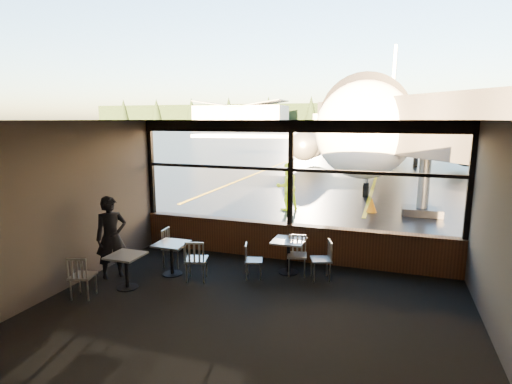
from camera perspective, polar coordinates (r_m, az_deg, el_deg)
The scene contains 32 objects.
ground_plane at distance 129.50m, azimuth 17.89°, elevation 8.33°, with size 520.00×520.00×0.00m, color black.
carpet_floor at distance 7.68m, azimuth -0.89°, elevation -16.80°, with size 8.00×6.00×0.01m, color black.
ceiling at distance 6.83m, azimuth -0.98°, elevation 10.23°, with size 8.00×6.00×0.04m, color #38332D.
wall_left at distance 9.18m, azimuth -25.19°, elevation -1.73°, with size 0.04×6.00×3.50m, color #4A423B.
wall_right at distance 6.88m, azimuth 32.47°, elevation -6.17°, with size 0.04×6.00×3.50m, color #4A423B.
wall_back at distance 4.49m, azimuth -14.25°, elevation -13.12°, with size 8.00×0.04×3.50m, color #4A423B.
window_sill at distance 10.18m, azimuth 4.82°, elevation -7.19°, with size 8.00×0.28×0.90m, color #4C2B17.
window_header at distance 9.71m, azimuth 5.08°, elevation 9.35°, with size 8.00×0.18×0.30m, color black.
mullion_left at distance 11.39m, azimuth -14.74°, elevation 3.40°, with size 0.12×0.12×2.60m, color black.
mullion_centre at distance 9.80m, azimuth 4.97°, elevation 2.61°, with size 0.12×0.12×2.60m, color black.
mullion_right at distance 9.67m, azimuth 28.35°, elevation 1.29°, with size 0.12×0.12×2.60m, color black.
window_transom at distance 9.78m, azimuth 4.98°, elevation 3.19°, with size 8.00×0.10×0.08m, color black.
airliner at distance 31.09m, azimuth 18.05°, elevation 13.81°, with size 30.80×36.96×11.29m, color white, non-canonical shape.
jet_bridge at distance 15.04m, azimuth 23.68°, elevation 4.56°, with size 8.33×10.18×4.44m, color #2A2A2C, non-canonical shape.
cafe_table_near at distance 9.35m, azimuth 4.67°, elevation -9.17°, with size 0.72×0.72×0.79m, color #9D9991, non-canonical shape.
cafe_table_mid at distance 9.42m, azimuth -11.93°, elevation -9.33°, with size 0.69×0.69×0.76m, color gray, non-canonical shape.
cafe_table_left at distance 8.94m, azimuth -17.99°, elevation -10.76°, with size 0.67×0.67×0.74m, color gray, non-canonical shape.
chair_near_e at distance 9.06m, azimuth 9.26°, elevation -9.56°, with size 0.49×0.49×0.90m, color #B0AB9E, non-canonical shape.
chair_near_w at distance 9.05m, azimuth -0.32°, elevation -9.80°, with size 0.43×0.43×0.80m, color beige, non-canonical shape.
chair_near_n at distance 9.24m, azimuth 5.88°, elevation -9.05°, with size 0.49×0.49×0.91m, color beige, non-canonical shape.
chair_mid_s at distance 8.98m, azimuth -8.50°, elevation -9.55°, with size 0.52×0.52×0.95m, color beige, non-canonical shape.
chair_mid_w at distance 9.89m, azimuth -11.67°, elevation -7.80°, with size 0.51×0.51×0.94m, color #B4AFA3, non-canonical shape.
chair_left_s at distance 8.79m, azimuth -23.50°, elevation -10.97°, with size 0.49×0.49×0.89m, color #BBB6A9, non-canonical shape.
passenger at distance 9.48m, azimuth -19.95°, elevation -6.12°, with size 0.68×0.44×1.85m, color black.
ground_crew at distance 15.60m, azimuth 4.45°, elevation 0.78°, with size 0.90×0.70×1.85m, color #BFF219.
cone_nose at distance 15.89m, azimuth 16.19°, elevation -1.79°, with size 0.40×0.40×0.56m, color orange.
hangar_left at distance 202.77m, azimuth -2.21°, elevation 10.93°, with size 45.00×18.00×11.00m, color silver, non-canonical shape.
hangar_mid at distance 194.45m, azimuth 18.35°, elevation 10.30°, with size 38.00×15.00×10.00m, color silver, non-canonical shape.
fuel_tank_a at distance 194.14m, azimuth 9.29°, elevation 10.09°, with size 8.00×8.00×6.00m, color silver.
fuel_tank_b at distance 192.73m, azimuth 12.27°, elevation 9.99°, with size 8.00×8.00×6.00m, color silver.
fuel_tank_c at distance 191.83m, azimuth 15.28°, elevation 9.87°, with size 8.00×8.00×6.00m, color silver.
treeline at distance 219.46m, azimuth 18.44°, elevation 10.51°, with size 360.00×3.00×12.00m, color black.
Camera 1 is at (2.30, -9.43, 3.52)m, focal length 28.00 mm.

